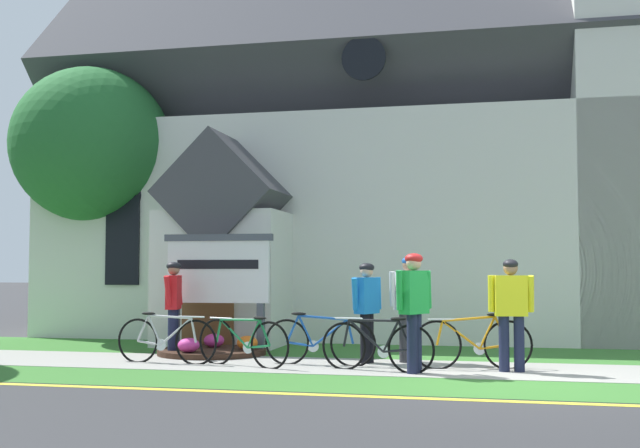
% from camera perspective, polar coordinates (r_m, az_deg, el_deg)
% --- Properties ---
extents(ground, '(140.00, 140.00, 0.00)m').
position_cam_1_polar(ground, '(14.69, 13.59, -8.96)').
color(ground, '#333335').
extents(sidewalk_slab, '(32.00, 2.05, 0.01)m').
position_cam_1_polar(sidewalk_slab, '(12.25, 0.51, -10.17)').
color(sidewalk_slab, '#99968E').
rests_on(sidewalk_slab, ground).
extents(grass_verge, '(32.00, 1.58, 0.01)m').
position_cam_1_polar(grass_verge, '(10.49, -1.58, -11.32)').
color(grass_verge, '#38722D').
rests_on(grass_verge, ground).
extents(church_lawn, '(24.00, 2.58, 0.01)m').
position_cam_1_polar(church_lawn, '(14.51, 2.43, -9.11)').
color(church_lawn, '#38722D').
rests_on(church_lawn, ground).
extents(curb_paint_stripe, '(28.00, 0.16, 0.01)m').
position_cam_1_polar(curb_paint_stripe, '(9.59, -2.98, -12.08)').
color(curb_paint_stripe, yellow).
rests_on(curb_paint_stripe, ground).
extents(church_building, '(15.34, 12.64, 12.59)m').
position_cam_1_polar(church_building, '(20.92, 6.60, 5.25)').
color(church_building, silver).
rests_on(church_building, ground).
extents(church_sign, '(1.98, 0.21, 2.10)m').
position_cam_1_polar(church_sign, '(14.15, -7.35, -3.58)').
color(church_sign, '#474C56').
rests_on(church_sign, ground).
extents(flower_bed, '(1.87, 1.87, 0.34)m').
position_cam_1_polar(flower_bed, '(13.92, -7.71, -8.98)').
color(flower_bed, '#382319').
rests_on(flower_bed, ground).
extents(bicycle_green, '(1.77, 0.11, 0.83)m').
position_cam_1_polar(bicycle_green, '(12.30, -0.07, -8.42)').
color(bicycle_green, black).
rests_on(bicycle_green, ground).
extents(bicycle_black, '(1.73, 0.19, 0.82)m').
position_cam_1_polar(bicycle_black, '(12.77, -11.03, -8.18)').
color(bicycle_black, black).
rests_on(bicycle_black, ground).
extents(bicycle_white, '(1.65, 0.70, 0.79)m').
position_cam_1_polar(bicycle_white, '(12.19, -5.57, -8.45)').
color(bicycle_white, black).
rests_on(bicycle_white, ground).
extents(bicycle_red, '(1.76, 0.44, 0.85)m').
position_cam_1_polar(bicycle_red, '(12.04, 10.97, -8.42)').
color(bicycle_red, black).
rests_on(bicycle_red, ground).
extents(bicycle_blue, '(1.71, 0.46, 0.81)m').
position_cam_1_polar(bicycle_blue, '(11.60, 4.15, -8.73)').
color(bicycle_blue, black).
rests_on(bicycle_blue, ground).
extents(cyclist_in_white_jersey, '(0.39, 0.64, 1.57)m').
position_cam_1_polar(cyclist_in_white_jersey, '(12.52, 3.39, -5.87)').
color(cyclist_in_white_jersey, black).
rests_on(cyclist_in_white_jersey, ground).
extents(cyclist_in_green_jersey, '(0.29, 0.77, 1.60)m').
position_cam_1_polar(cyclist_in_green_jersey, '(13.86, -10.51, -5.49)').
color(cyclist_in_green_jersey, '#191E38').
rests_on(cyclist_in_green_jersey, ground).
extents(cyclist_in_red_jersey, '(0.60, 0.46, 1.68)m').
position_cam_1_polar(cyclist_in_red_jersey, '(12.70, 6.46, -5.48)').
color(cyclist_in_red_jersey, '#2D2D33').
rests_on(cyclist_in_red_jersey, ground).
extents(cyclist_in_yellow_jersey, '(0.65, 0.28, 1.62)m').
position_cam_1_polar(cyclist_in_yellow_jersey, '(11.76, 13.59, -5.79)').
color(cyclist_in_yellow_jersey, '#191E38').
rests_on(cyclist_in_yellow_jersey, ground).
extents(cyclist_in_blue_jersey, '(0.45, 0.65, 1.70)m').
position_cam_1_polar(cyclist_in_blue_jersey, '(11.33, 6.79, -5.65)').
color(cyclist_in_blue_jersey, '#191E38').
rests_on(cyclist_in_blue_jersey, ground).
extents(yard_deciduous_tree, '(3.47, 3.47, 5.91)m').
position_cam_1_polar(yard_deciduous_tree, '(18.19, -16.15, 5.42)').
color(yard_deciduous_tree, '#3D2D1E').
rests_on(yard_deciduous_tree, ground).
extents(distant_hill, '(108.30, 53.61, 25.31)m').
position_cam_1_polar(distant_hill, '(85.97, 14.38, -4.22)').
color(distant_hill, '#847A5B').
rests_on(distant_hill, ground).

